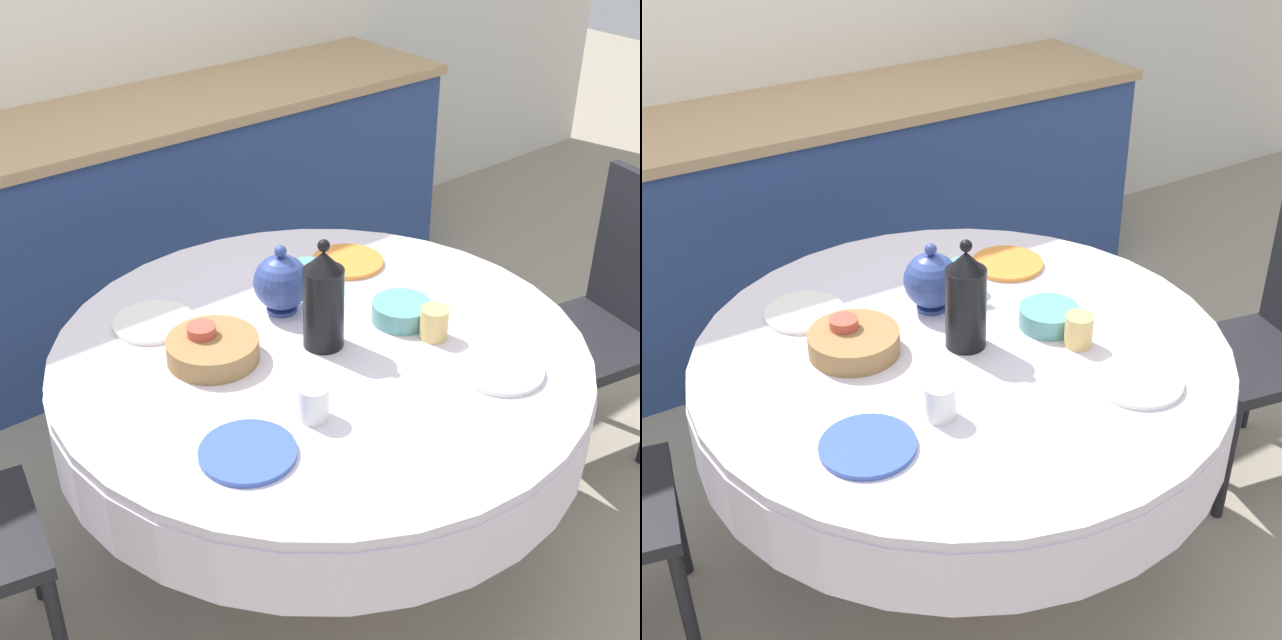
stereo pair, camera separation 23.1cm
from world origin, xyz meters
TOP-DOWN VIEW (x-y plane):
  - ground_plane at (0.00, 0.00)m, footprint 12.00×12.00m
  - wall_back at (0.00, 1.79)m, footprint 7.00×0.05m
  - kitchen_counter at (0.00, 1.45)m, footprint 3.24×0.64m
  - dining_table at (0.00, 0.00)m, footprint 1.43×1.43m
  - chair_left at (1.04, -0.20)m, footprint 0.47×0.47m
  - plate_near_left at (-0.40, -0.24)m, footprint 0.22×0.22m
  - cup_near_left at (-0.20, -0.23)m, footprint 0.08×0.08m
  - plate_near_right at (0.28, -0.38)m, footprint 0.22×0.22m
  - cup_near_right at (0.26, -0.16)m, footprint 0.08×0.08m
  - plate_far_left at (-0.29, 0.37)m, footprint 0.22×0.22m
  - cup_far_left at (-0.26, 0.16)m, footprint 0.08×0.08m
  - plate_far_right at (0.36, 0.31)m, footprint 0.22×0.22m
  - cup_far_right at (0.16, 0.26)m, footprint 0.08×0.08m
  - coffee_carafe at (0.01, -0.00)m, footprint 0.11×0.11m
  - teapot at (0.03, 0.21)m, footprint 0.22×0.16m
  - bread_basket at (-0.25, 0.12)m, footprint 0.24×0.24m
  - fruit_bowl at (0.26, -0.04)m, footprint 0.16×0.16m

SIDE VIEW (x-z plane):
  - ground_plane at x=0.00m, z-range 0.00..0.00m
  - kitchen_counter at x=0.00m, z-range 0.00..0.94m
  - chair_left at x=1.04m, z-range 0.05..1.02m
  - dining_table at x=0.00m, z-range 0.24..0.97m
  - plate_near_left at x=-0.40m, z-range 0.73..0.74m
  - plate_near_right at x=0.28m, z-range 0.73..0.74m
  - plate_far_left at x=-0.29m, z-range 0.73..0.74m
  - plate_far_right at x=0.36m, z-range 0.73..0.74m
  - fruit_bowl at x=0.26m, z-range 0.73..0.78m
  - bread_basket at x=-0.25m, z-range 0.73..0.79m
  - cup_near_left at x=-0.20m, z-range 0.73..0.82m
  - cup_near_right at x=0.26m, z-range 0.73..0.82m
  - cup_far_left at x=-0.26m, z-range 0.73..0.82m
  - cup_far_right at x=0.16m, z-range 0.73..0.82m
  - teapot at x=0.03m, z-range 0.72..0.92m
  - coffee_carafe at x=0.01m, z-range 0.71..1.02m
  - wall_back at x=0.00m, z-range 0.00..2.60m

